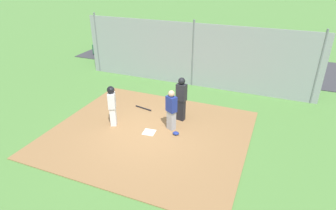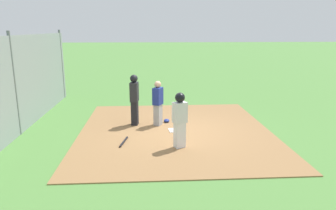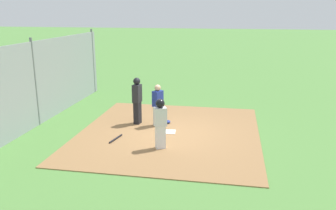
{
  "view_description": "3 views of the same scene",
  "coord_description": "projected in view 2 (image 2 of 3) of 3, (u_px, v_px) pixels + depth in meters",
  "views": [
    {
      "loc": [
        -4.12,
        8.16,
        5.71
      ],
      "look_at": [
        -0.51,
        -0.63,
        0.99
      ],
      "focal_mm": 30.39,
      "sensor_mm": 36.0,
      "label": 1
    },
    {
      "loc": [
        10.15,
        -0.9,
        3.42
      ],
      "look_at": [
        0.44,
        -0.28,
        1.03
      ],
      "focal_mm": 33.59,
      "sensor_mm": 36.0,
      "label": 2
    },
    {
      "loc": [
        11.89,
        2.15,
        4.36
      ],
      "look_at": [
        -0.41,
        -0.13,
        0.93
      ],
      "focal_mm": 37.65,
      "sensor_mm": 36.0,
      "label": 3
    }
  ],
  "objects": [
    {
      "name": "baseball_bat",
      "position": [
        124.0,
        142.0,
        9.54
      ],
      "size": [
        0.83,
        0.22,
        0.06
      ],
      "primitive_type": "cylinder",
      "rotation": [
        0.0,
        1.57,
        6.09
      ],
      "color": "black",
      "rests_on": "dirt_infield"
    },
    {
      "name": "catcher",
      "position": [
        158.0,
        102.0,
        11.12
      ],
      "size": [
        0.46,
        0.41,
        1.6
      ],
      "rotation": [
        0.0,
        0.0,
        1.08
      ],
      "color": "#9E9EA3",
      "rests_on": "dirt_infield"
    },
    {
      "name": "umpire",
      "position": [
        134.0,
        99.0,
        11.13
      ],
      "size": [
        0.42,
        0.32,
        1.82
      ],
      "rotation": [
        0.0,
        0.0,
        1.41
      ],
      "color": "black",
      "rests_on": "dirt_infield"
    },
    {
      "name": "home_plate",
      "position": [
        175.0,
        130.0,
        10.7
      ],
      "size": [
        0.49,
        0.49,
        0.02
      ],
      "primitive_type": "cube",
      "rotation": [
        0.0,
        0.0,
        0.11
      ],
      "color": "white",
      "rests_on": "dirt_infield"
    },
    {
      "name": "runner",
      "position": [
        180.0,
        117.0,
        8.99
      ],
      "size": [
        0.4,
        0.46,
        1.63
      ],
      "rotation": [
        0.0,
        0.0,
        3.6
      ],
      "color": "silver",
      "rests_on": "dirt_infield"
    },
    {
      "name": "dirt_infield",
      "position": [
        175.0,
        131.0,
        10.71
      ],
      "size": [
        7.2,
        6.4,
        0.03
      ],
      "primitive_type": "cube",
      "color": "olive",
      "rests_on": "ground_plane"
    },
    {
      "name": "catcher_mask",
      "position": [
        167.0,
        121.0,
        11.63
      ],
      "size": [
        0.24,
        0.2,
        0.12
      ],
      "primitive_type": "ellipsoid",
      "color": "navy",
      "rests_on": "dirt_infield"
    },
    {
      "name": "backstop_fence",
      "position": [
        15.0,
        87.0,
        10.01
      ],
      "size": [
        12.0,
        0.1,
        3.35
      ],
      "color": "#93999E",
      "rests_on": "ground_plane"
    },
    {
      "name": "ground_plane",
      "position": [
        175.0,
        131.0,
        10.71
      ],
      "size": [
        140.0,
        140.0,
        0.0
      ],
      "primitive_type": "plane",
      "color": "#51843D"
    }
  ]
}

